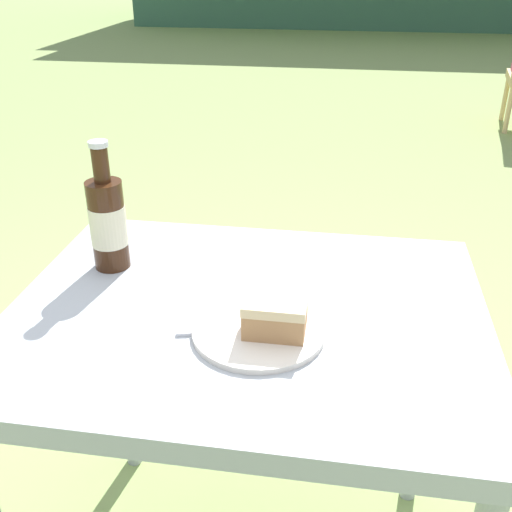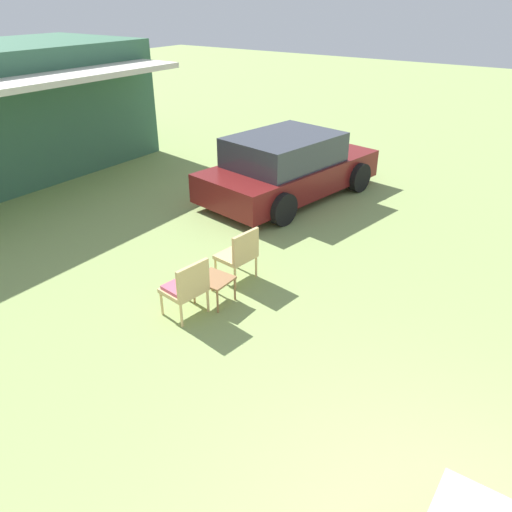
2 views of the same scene
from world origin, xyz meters
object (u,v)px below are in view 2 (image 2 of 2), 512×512
(wicker_chair_plain, at_px, (240,253))
(garden_side_table, at_px, (214,281))
(wicker_chair_cushioned, at_px, (187,286))
(parked_car, at_px, (288,167))

(wicker_chair_plain, height_order, garden_side_table, wicker_chair_plain)
(wicker_chair_cushioned, height_order, wicker_chair_plain, same)
(wicker_chair_plain, relative_size, garden_side_table, 1.77)
(wicker_chair_cushioned, xyz_separation_m, garden_side_table, (0.46, -0.08, -0.12))
(parked_car, height_order, wicker_chair_plain, parked_car)
(wicker_chair_plain, bearing_deg, garden_side_table, 12.18)
(wicker_chair_cushioned, bearing_deg, wicker_chair_plain, -173.39)
(wicker_chair_cushioned, relative_size, garden_side_table, 1.77)
(wicker_chair_plain, bearing_deg, parked_car, -153.02)
(wicker_chair_cushioned, xyz_separation_m, wicker_chair_plain, (1.15, -0.02, 0.01))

